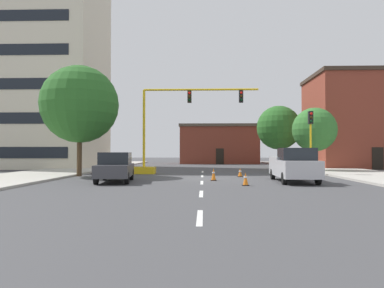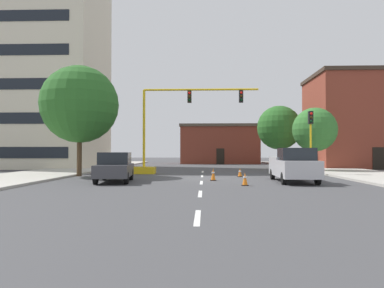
# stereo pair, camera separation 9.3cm
# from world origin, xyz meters

# --- Properties ---
(ground_plane) EXTENTS (160.00, 160.00, 0.00)m
(ground_plane) POSITION_xyz_m (0.00, 0.00, 0.00)
(ground_plane) COLOR #424244
(sidewalk_left) EXTENTS (6.00, 56.00, 0.14)m
(sidewalk_left) POSITION_xyz_m (-12.15, 8.00, 0.07)
(sidewalk_left) COLOR #B2ADA3
(sidewalk_left) RESTS_ON ground_plane
(sidewalk_right) EXTENTS (6.00, 56.00, 0.14)m
(sidewalk_right) POSITION_xyz_m (12.15, 8.00, 0.07)
(sidewalk_right) COLOR #B2ADA3
(sidewalk_right) RESTS_ON ground_plane
(lane_stripe_seg_0) EXTENTS (0.16, 2.40, 0.01)m
(lane_stripe_seg_0) POSITION_xyz_m (0.00, -14.00, 0.00)
(lane_stripe_seg_0) COLOR silver
(lane_stripe_seg_0) RESTS_ON ground_plane
(lane_stripe_seg_1) EXTENTS (0.16, 2.40, 0.01)m
(lane_stripe_seg_1) POSITION_xyz_m (0.00, -8.50, 0.00)
(lane_stripe_seg_1) COLOR silver
(lane_stripe_seg_1) RESTS_ON ground_plane
(lane_stripe_seg_2) EXTENTS (0.16, 2.40, 0.01)m
(lane_stripe_seg_2) POSITION_xyz_m (0.00, -3.00, 0.00)
(lane_stripe_seg_2) COLOR silver
(lane_stripe_seg_2) RESTS_ON ground_plane
(lane_stripe_seg_3) EXTENTS (0.16, 2.40, 0.01)m
(lane_stripe_seg_3) POSITION_xyz_m (0.00, 2.50, 0.00)
(lane_stripe_seg_3) COLOR silver
(lane_stripe_seg_3) RESTS_ON ground_plane
(lane_stripe_seg_4) EXTENTS (0.16, 2.40, 0.01)m
(lane_stripe_seg_4) POSITION_xyz_m (0.00, 8.00, 0.00)
(lane_stripe_seg_4) COLOR silver
(lane_stripe_seg_4) RESTS_ON ground_plane
(building_tall_left) EXTENTS (15.74, 11.05, 23.78)m
(building_tall_left) POSITION_xyz_m (-19.30, 16.07, 11.90)
(building_tall_left) COLOR beige
(building_tall_left) RESTS_ON ground_plane
(building_brick_center) EXTENTS (11.49, 8.35, 5.70)m
(building_brick_center) POSITION_xyz_m (2.35, 30.74, 2.86)
(building_brick_center) COLOR brown
(building_brick_center) RESTS_ON ground_plane
(building_row_right) EXTENTS (10.35, 9.01, 10.22)m
(building_row_right) POSITION_xyz_m (17.14, 16.56, 5.12)
(building_row_right) COLOR brown
(building_row_right) RESTS_ON ground_plane
(traffic_signal_gantry) EXTENTS (10.06, 1.20, 6.83)m
(traffic_signal_gantry) POSITION_xyz_m (-3.35, 5.10, 2.30)
(traffic_signal_gantry) COLOR yellow
(traffic_signal_gantry) RESTS_ON ground_plane
(traffic_light_pole_right) EXTENTS (0.32, 0.47, 4.80)m
(traffic_light_pole_right) POSITION_xyz_m (8.11, 3.47, 3.53)
(traffic_light_pole_right) COLOR yellow
(traffic_light_pole_right) RESTS_ON ground_plane
(tree_left_near) EXTENTS (5.61, 5.61, 8.03)m
(tree_left_near) POSITION_xyz_m (-8.91, 2.14, 5.21)
(tree_left_near) COLOR #4C3823
(tree_left_near) RESTS_ON ground_plane
(tree_right_mid) EXTENTS (3.89, 3.89, 5.68)m
(tree_right_mid) POSITION_xyz_m (9.94, 8.59, 3.72)
(tree_right_mid) COLOR brown
(tree_right_mid) RESTS_ON ground_plane
(tree_right_far) EXTENTS (5.07, 5.07, 7.08)m
(tree_right_far) POSITION_xyz_m (8.79, 18.37, 4.53)
(tree_right_far) COLOR brown
(tree_right_far) RESTS_ON ground_plane
(pickup_truck_silver) EXTENTS (2.12, 5.44, 1.99)m
(pickup_truck_silver) POSITION_xyz_m (5.39, -2.41, 0.97)
(pickup_truck_silver) COLOR #BCBCC1
(pickup_truck_silver) RESTS_ON ground_plane
(sedan_dark_gray_near_left) EXTENTS (2.35, 4.68, 1.74)m
(sedan_dark_gray_near_left) POSITION_xyz_m (-5.09, -2.74, 0.89)
(sedan_dark_gray_near_left) COLOR #3D3D42
(sedan_dark_gray_near_left) RESTS_ON ground_plane
(traffic_cone_roadside_a) EXTENTS (0.36, 0.36, 0.69)m
(traffic_cone_roadside_a) POSITION_xyz_m (2.30, -4.77, 0.34)
(traffic_cone_roadside_a) COLOR black
(traffic_cone_roadside_a) RESTS_ON ground_plane
(traffic_cone_roadside_b) EXTENTS (0.36, 0.36, 0.77)m
(traffic_cone_roadside_b) POSITION_xyz_m (0.71, -1.56, 0.38)
(traffic_cone_roadside_b) COLOR black
(traffic_cone_roadside_b) RESTS_ON ground_plane
(traffic_cone_roadside_c) EXTENTS (0.36, 0.36, 0.61)m
(traffic_cone_roadside_c) POSITION_xyz_m (2.67, 1.80, 0.30)
(traffic_cone_roadside_c) COLOR black
(traffic_cone_roadside_c) RESTS_ON ground_plane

